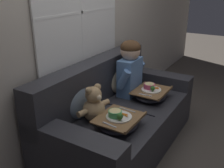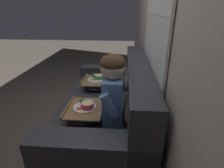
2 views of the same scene
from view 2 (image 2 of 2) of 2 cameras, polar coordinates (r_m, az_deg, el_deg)
ground_plane at (r=2.31m, az=-2.04°, el=-15.18°), size 14.00×14.00×0.00m
wall_back_with_window at (r=1.83m, az=15.20°, el=18.36°), size 8.00×0.08×2.60m
couch at (r=2.12m, az=-0.41°, el=-8.37°), size 1.89×0.94×0.91m
throw_pillow_behind_child at (r=1.65m, az=6.10°, el=-5.86°), size 0.40×0.19×0.41m
throw_pillow_behind_teddy at (r=2.31m, az=5.69°, el=2.90°), size 0.40×0.19×0.41m
child_figure at (r=1.58m, az=0.23°, el=-0.50°), size 0.45×0.23×0.64m
teddy_bear at (r=2.32m, az=1.41°, el=2.19°), size 0.39×0.28×0.36m
lap_tray_child at (r=1.75m, az=-8.80°, el=-8.91°), size 0.42×0.35×0.18m
lap_tray_teddy at (r=2.38m, az=-5.06°, el=0.35°), size 0.41×0.36×0.18m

